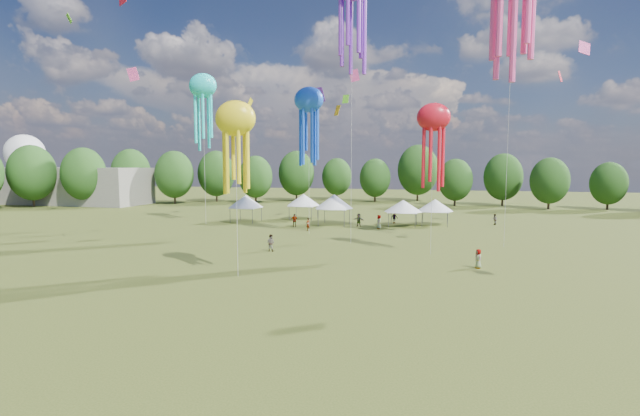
# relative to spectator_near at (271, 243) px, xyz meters

# --- Properties ---
(spectator_near) EXTENTS (0.91, 0.76, 1.70)m
(spectator_near) POSITION_rel_spectator_near_xyz_m (0.00, 0.00, 0.00)
(spectator_near) COLOR gray
(spectator_near) RESTS_ON ground
(spectators_far) EXTENTS (28.25, 30.61, 1.90)m
(spectators_far) POSITION_rel_spectator_near_xyz_m (8.72, 19.22, 0.05)
(spectators_far) COLOR gray
(spectators_far) RESTS_ON ground
(festival_tents) EXTENTS (32.79, 10.77, 4.45)m
(festival_tents) POSITION_rel_spectator_near_xyz_m (1.95, 23.07, 2.25)
(festival_tents) COLOR #47474C
(festival_tents) RESTS_ON ground
(show_kites) EXTENTS (44.83, 30.29, 32.60)m
(show_kites) POSITION_rel_spectator_near_xyz_m (10.58, 8.26, 21.31)
(show_kites) COLOR blue
(show_kites) RESTS_ON ground
(treeline) EXTENTS (201.57, 95.24, 13.43)m
(treeline) POSITION_rel_spectator_near_xyz_m (2.29, 32.02, 5.69)
(treeline) COLOR #38281C
(treeline) RESTS_ON ground
(hangar) EXTENTS (40.00, 12.00, 8.00)m
(hangar) POSITION_rel_spectator_near_xyz_m (-65.85, 41.50, 3.15)
(hangar) COLOR gray
(hangar) RESTS_ON ground
(radome) EXTENTS (9.00, 9.00, 16.00)m
(radome) POSITION_rel_spectator_near_xyz_m (-81.85, 47.50, 9.14)
(radome) COLOR white
(radome) RESTS_ON ground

